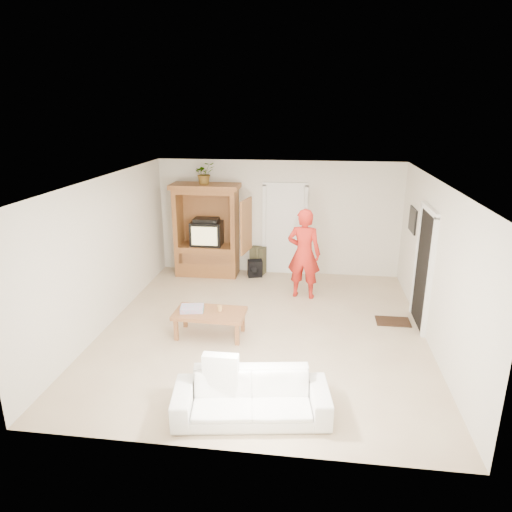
{
  "coord_description": "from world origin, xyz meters",
  "views": [
    {
      "loc": [
        0.82,
        -7.14,
        3.67
      ],
      "look_at": [
        -0.2,
        0.6,
        1.15
      ],
      "focal_mm": 32.0,
      "sensor_mm": 36.0,
      "label": 1
    }
  ],
  "objects": [
    {
      "name": "floor",
      "position": [
        0.0,
        0.0,
        0.0
      ],
      "size": [
        6.0,
        6.0,
        0.0
      ],
      "primitive_type": "plane",
      "color": "tan",
      "rests_on": "ground"
    },
    {
      "name": "ceiling",
      "position": [
        0.0,
        0.0,
        2.6
      ],
      "size": [
        6.0,
        6.0,
        0.0
      ],
      "primitive_type": "plane",
      "rotation": [
        3.14,
        0.0,
        0.0
      ],
      "color": "white",
      "rests_on": "floor"
    },
    {
      "name": "wall_back",
      "position": [
        0.0,
        3.0,
        1.3
      ],
      "size": [
        5.5,
        0.0,
        5.5
      ],
      "primitive_type": "plane",
      "rotation": [
        1.57,
        0.0,
        0.0
      ],
      "color": "silver",
      "rests_on": "floor"
    },
    {
      "name": "wall_front",
      "position": [
        0.0,
        -3.0,
        1.3
      ],
      "size": [
        5.5,
        0.0,
        5.5
      ],
      "primitive_type": "plane",
      "rotation": [
        -1.57,
        0.0,
        0.0
      ],
      "color": "silver",
      "rests_on": "floor"
    },
    {
      "name": "wall_left",
      "position": [
        -2.75,
        0.0,
        1.3
      ],
      "size": [
        0.0,
        6.0,
        6.0
      ],
      "primitive_type": "plane",
      "rotation": [
        1.57,
        0.0,
        1.57
      ],
      "color": "silver",
      "rests_on": "floor"
    },
    {
      "name": "wall_right",
      "position": [
        2.75,
        0.0,
        1.3
      ],
      "size": [
        0.0,
        6.0,
        6.0
      ],
      "primitive_type": "plane",
      "rotation": [
        1.57,
        0.0,
        -1.57
      ],
      "color": "silver",
      "rests_on": "floor"
    },
    {
      "name": "armoire",
      "position": [
        -1.58,
        2.66,
        0.91
      ],
      "size": [
        1.82,
        1.14,
        2.1
      ],
      "color": "brown",
      "rests_on": "floor"
    },
    {
      "name": "door_back",
      "position": [
        0.15,
        2.97,
        1.02
      ],
      "size": [
        0.85,
        0.05,
        2.04
      ],
      "primitive_type": "cube",
      "color": "white",
      "rests_on": "floor"
    },
    {
      "name": "doorway_right",
      "position": [
        2.73,
        0.6,
        1.02
      ],
      "size": [
        0.05,
        0.9,
        2.04
      ],
      "primitive_type": "cube",
      "color": "black",
      "rests_on": "floor"
    },
    {
      "name": "framed_picture",
      "position": [
        2.73,
        1.9,
        1.6
      ],
      "size": [
        0.03,
        0.6,
        0.48
      ],
      "primitive_type": "cube",
      "color": "black",
      "rests_on": "wall_right"
    },
    {
      "name": "doormat",
      "position": [
        2.3,
        0.6,
        0.01
      ],
      "size": [
        0.6,
        0.4,
        0.02
      ],
      "primitive_type": "cube",
      "color": "#382316",
      "rests_on": "floor"
    },
    {
      "name": "plant",
      "position": [
        -1.6,
        2.63,
        2.34
      ],
      "size": [
        0.56,
        0.54,
        0.48
      ],
      "primitive_type": "imported",
      "rotation": [
        0.0,
        0.0,
        0.57
      ],
      "color": "#4C7238",
      "rests_on": "armoire"
    },
    {
      "name": "man",
      "position": [
        0.64,
        1.58,
        0.92
      ],
      "size": [
        0.73,
        0.54,
        1.84
      ],
      "primitive_type": "imported",
      "rotation": [
        0.0,
        0.0,
        2.98
      ],
      "color": "red",
      "rests_on": "floor"
    },
    {
      "name": "sofa",
      "position": [
        0.13,
        -2.36,
        0.28
      ],
      "size": [
        2.01,
        1.02,
        0.56
      ],
      "primitive_type": "imported",
      "rotation": [
        0.0,
        0.0,
        0.15
      ],
      "color": "white",
      "rests_on": "floor"
    },
    {
      "name": "coffee_table",
      "position": [
        -0.86,
        -0.33,
        0.38
      ],
      "size": [
        1.2,
        0.68,
        0.44
      ],
      "rotation": [
        0.0,
        0.0,
        -0.03
      ],
      "color": "#955F33",
      "rests_on": "floor"
    },
    {
      "name": "towel",
      "position": [
        -1.16,
        -0.33,
        0.48
      ],
      "size": [
        0.42,
        0.34,
        0.08
      ],
      "primitive_type": "cube",
      "rotation": [
        0.0,
        0.0,
        0.16
      ],
      "color": "#F9539A",
      "rests_on": "coffee_table"
    },
    {
      "name": "candle",
      "position": [
        -0.7,
        -0.28,
        0.49
      ],
      "size": [
        0.08,
        0.08,
        0.1
      ],
      "primitive_type": "cylinder",
      "color": "tan",
      "rests_on": "coffee_table"
    },
    {
      "name": "backpack_black",
      "position": [
        -0.48,
        2.58,
        0.2
      ],
      "size": [
        0.36,
        0.27,
        0.4
      ],
      "primitive_type": null,
      "rotation": [
        0.0,
        0.0,
        0.3
      ],
      "color": "black",
      "rests_on": "floor"
    },
    {
      "name": "backpack_olive",
      "position": [
        -0.45,
        2.85,
        0.32
      ],
      "size": [
        0.38,
        0.32,
        0.63
      ],
      "primitive_type": null,
      "rotation": [
        0.0,
        0.0,
        -0.23
      ],
      "color": "#47442B",
      "rests_on": "floor"
    }
  ]
}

